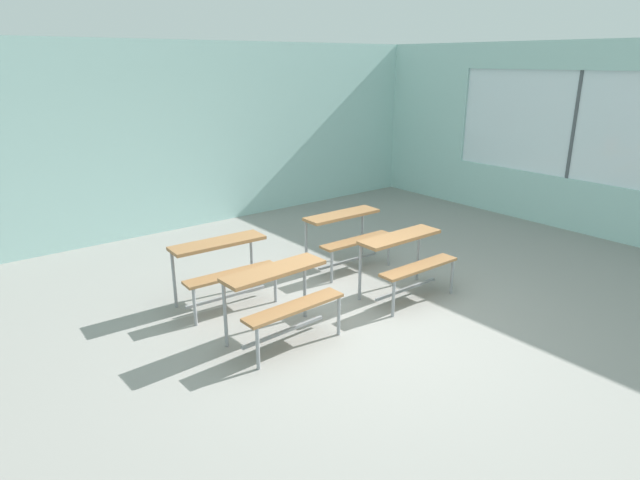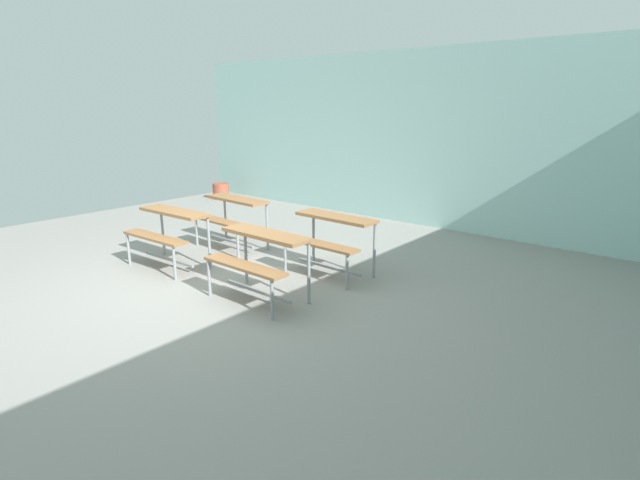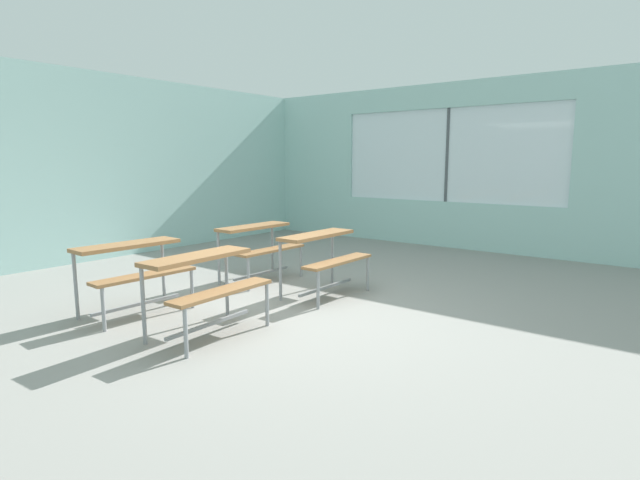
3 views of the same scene
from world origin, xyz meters
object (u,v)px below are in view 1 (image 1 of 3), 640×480
desk_bench_r0c1 (406,252)px  desk_bench_r1c0 (223,258)px  desk_bench_r1c1 (347,228)px  desk_bench_r0c0 (281,289)px

desk_bench_r0c1 → desk_bench_r1c0: same height
desk_bench_r0c1 → desk_bench_r1c1: size_ratio=0.99×
desk_bench_r1c0 → desk_bench_r1c1: (1.87, -0.00, 0.00)m
desk_bench_r0c0 → desk_bench_r1c1: (1.83, 1.11, 0.00)m
desk_bench_r1c0 → desk_bench_r1c1: size_ratio=1.01×
desk_bench_r1c0 → desk_bench_r0c1: bearing=-30.1°
desk_bench_r0c1 → desk_bench_r0c0: bearing=179.1°
desk_bench_r1c0 → desk_bench_r1c1: 1.87m
desk_bench_r0c0 → desk_bench_r1c0: bearing=89.7°
desk_bench_r1c0 → desk_bench_r0c0: bearing=-85.5°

